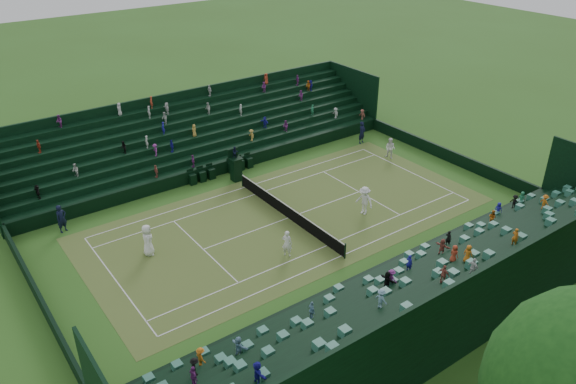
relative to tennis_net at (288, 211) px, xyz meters
name	(u,v)px	position (x,y,z in m)	size (l,w,h in m)	color
ground	(288,218)	(0.00, 0.00, -0.53)	(160.00, 160.00, 0.00)	#335E1D
court_surface	(288,218)	(0.00, 0.00, -0.52)	(12.97, 26.77, 0.01)	#387226
perimeter_wall_north	(446,154)	(0.00, 15.88, -0.03)	(17.17, 0.20, 1.00)	black
perimeter_wall_south	(41,301)	(0.00, -15.88, -0.03)	(17.17, 0.20, 1.00)	black
perimeter_wall_east	(377,274)	(8.48, 0.00, -0.03)	(0.20, 31.77, 1.00)	black
perimeter_wall_west	(224,167)	(-8.48, 0.00, -0.03)	(0.20, 31.77, 1.00)	black
north_grandstand	(437,297)	(12.66, 0.00, 1.02)	(6.60, 32.00, 4.90)	black
south_grandstand	(198,138)	(-12.66, 0.00, 1.02)	(6.60, 32.00, 4.90)	black
tennis_net	(288,211)	(0.00, 0.00, 0.00)	(11.67, 0.10, 1.06)	black
umpire_chair	(236,166)	(-6.90, 0.14, 0.66)	(0.88, 0.88, 2.76)	black
courtside_chairs	(221,170)	(-8.28, -0.36, -0.08)	(0.54, 5.51, 1.18)	black
player_near_west	(148,240)	(-1.47, -9.27, 0.48)	(0.99, 0.64, 2.02)	white
player_near_east	(287,243)	(3.52, -2.61, 0.34)	(0.63, 0.42, 1.74)	white
player_far_west	(390,148)	(-2.97, 12.46, 0.34)	(0.84, 0.66, 1.74)	white
player_far_east	(364,201)	(2.50, 4.54, 0.49)	(1.31, 0.76, 2.02)	white
line_judge_north	(362,132)	(-6.69, 12.75, 0.45)	(0.71, 0.47, 1.95)	black
line_judge_south	(62,219)	(-7.14, -12.67, 0.42)	(0.69, 0.45, 1.89)	black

